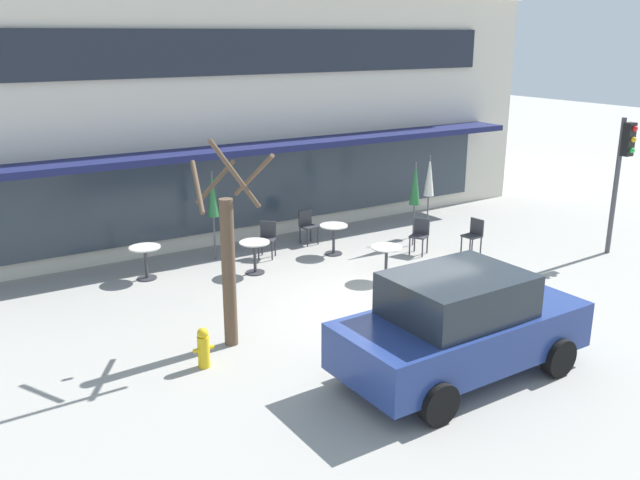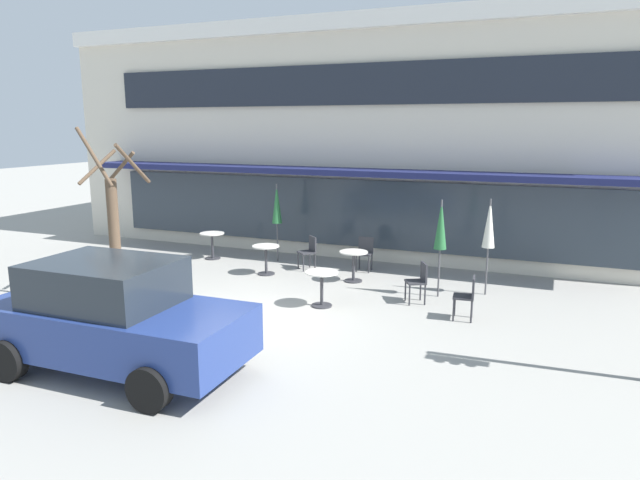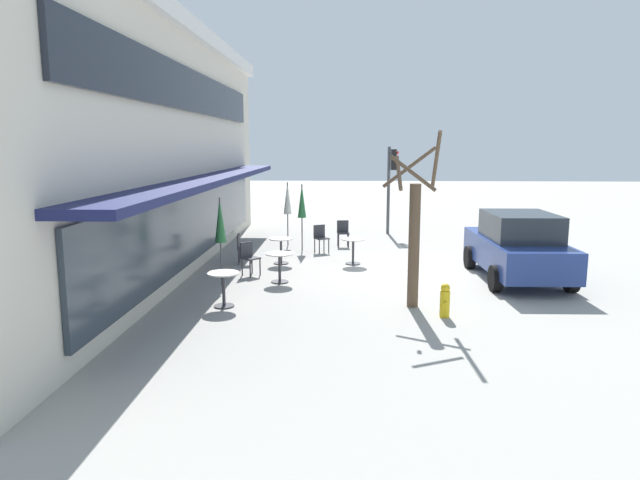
{
  "view_description": "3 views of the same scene",
  "coord_description": "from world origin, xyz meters",
  "px_view_note": "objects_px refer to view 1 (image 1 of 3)",
  "views": [
    {
      "loc": [
        -7.84,
        -9.83,
        5.32
      ],
      "look_at": [
        -0.07,
        2.58,
        0.85
      ],
      "focal_mm": 38.0,
      "sensor_mm": 36.0,
      "label": 1
    },
    {
      "loc": [
        5.52,
        -9.18,
        3.8
      ],
      "look_at": [
        0.3,
        3.38,
        1.05
      ],
      "focal_mm": 32.0,
      "sensor_mm": 36.0,
      "label": 2
    },
    {
      "loc": [
        -15.39,
        1.88,
        3.48
      ],
      "look_at": [
        0.53,
        2.56,
        0.8
      ],
      "focal_mm": 32.0,
      "sensor_mm": 36.0,
      "label": 3
    }
  ],
  "objects_px": {
    "patio_umbrella_cream_folded": "(213,195)",
    "cafe_chair_1": "(307,224)",
    "cafe_table_streetside": "(386,257)",
    "patio_umbrella_corner_open": "(429,176)",
    "cafe_chair_3": "(420,233)",
    "cafe_chair_2": "(267,236)",
    "parked_sedan": "(460,325)",
    "traffic_light_pole": "(622,164)",
    "street_tree": "(229,258)",
    "fire_hydrant": "(204,347)",
    "cafe_table_near_wall": "(145,257)",
    "cafe_table_by_tree": "(334,234)",
    "cafe_chair_0": "(474,233)",
    "cafe_table_mid_patio": "(255,252)",
    "patio_umbrella_green_folded": "(415,184)"
  },
  "relations": [
    {
      "from": "cafe_chair_3",
      "to": "traffic_light_pole",
      "type": "height_order",
      "value": "traffic_light_pole"
    },
    {
      "from": "parked_sedan",
      "to": "traffic_light_pole",
      "type": "xyz_separation_m",
      "value": [
        7.7,
        2.67,
        1.42
      ]
    },
    {
      "from": "cafe_chair_2",
      "to": "fire_hydrant",
      "type": "height_order",
      "value": "cafe_chair_2"
    },
    {
      "from": "cafe_table_streetside",
      "to": "patio_umbrella_corner_open",
      "type": "relative_size",
      "value": 0.35
    },
    {
      "from": "cafe_table_streetside",
      "to": "cafe_table_by_tree",
      "type": "height_order",
      "value": "same"
    },
    {
      "from": "cafe_table_by_tree",
      "to": "cafe_chair_0",
      "type": "bearing_deg",
      "value": -31.08
    },
    {
      "from": "cafe_chair_2",
      "to": "traffic_light_pole",
      "type": "distance_m",
      "value": 8.83
    },
    {
      "from": "cafe_chair_1",
      "to": "street_tree",
      "type": "height_order",
      "value": "street_tree"
    },
    {
      "from": "cafe_table_mid_patio",
      "to": "street_tree",
      "type": "relative_size",
      "value": 0.2
    },
    {
      "from": "patio_umbrella_corner_open",
      "to": "cafe_table_near_wall",
      "type": "bearing_deg",
      "value": 175.3
    },
    {
      "from": "cafe_table_near_wall",
      "to": "cafe_table_by_tree",
      "type": "bearing_deg",
      "value": -9.25
    },
    {
      "from": "cafe_table_streetside",
      "to": "cafe_table_mid_patio",
      "type": "height_order",
      "value": "same"
    },
    {
      "from": "cafe_table_mid_patio",
      "to": "cafe_chair_0",
      "type": "relative_size",
      "value": 0.85
    },
    {
      "from": "patio_umbrella_green_folded",
      "to": "cafe_chair_1",
      "type": "height_order",
      "value": "patio_umbrella_green_folded"
    },
    {
      "from": "patio_umbrella_cream_folded",
      "to": "patio_umbrella_corner_open",
      "type": "height_order",
      "value": "same"
    },
    {
      "from": "patio_umbrella_cream_folded",
      "to": "cafe_chair_1",
      "type": "relative_size",
      "value": 2.47
    },
    {
      "from": "patio_umbrella_corner_open",
      "to": "cafe_chair_3",
      "type": "xyz_separation_m",
      "value": [
        -1.28,
        -1.2,
        -1.1
      ]
    },
    {
      "from": "cafe_chair_1",
      "to": "cafe_chair_2",
      "type": "bearing_deg",
      "value": -162.64
    },
    {
      "from": "parked_sedan",
      "to": "cafe_table_near_wall",
      "type": "bearing_deg",
      "value": 111.73
    },
    {
      "from": "cafe_table_mid_patio",
      "to": "cafe_chair_2",
      "type": "bearing_deg",
      "value": 48.41
    },
    {
      "from": "patio_umbrella_green_folded",
      "to": "cafe_chair_2",
      "type": "bearing_deg",
      "value": 162.54
    },
    {
      "from": "cafe_chair_1",
      "to": "traffic_light_pole",
      "type": "height_order",
      "value": "traffic_light_pole"
    },
    {
      "from": "traffic_light_pole",
      "to": "fire_hydrant",
      "type": "height_order",
      "value": "traffic_light_pole"
    },
    {
      "from": "cafe_chair_2",
      "to": "patio_umbrella_corner_open",
      "type": "bearing_deg",
      "value": -7.21
    },
    {
      "from": "cafe_chair_1",
      "to": "fire_hydrant",
      "type": "relative_size",
      "value": 1.26
    },
    {
      "from": "patio_umbrella_corner_open",
      "to": "cafe_chair_3",
      "type": "height_order",
      "value": "patio_umbrella_corner_open"
    },
    {
      "from": "cafe_chair_1",
      "to": "cafe_chair_3",
      "type": "height_order",
      "value": "same"
    },
    {
      "from": "street_tree",
      "to": "fire_hydrant",
      "type": "distance_m",
      "value": 1.58
    },
    {
      "from": "patio_umbrella_corner_open",
      "to": "cafe_chair_2",
      "type": "distance_m",
      "value": 4.82
    },
    {
      "from": "cafe_table_mid_patio",
      "to": "patio_umbrella_green_folded",
      "type": "height_order",
      "value": "patio_umbrella_green_folded"
    },
    {
      "from": "cafe_table_near_wall",
      "to": "cafe_table_streetside",
      "type": "distance_m",
      "value": 5.42
    },
    {
      "from": "parked_sedan",
      "to": "cafe_chair_1",
      "type": "bearing_deg",
      "value": 77.5
    },
    {
      "from": "cafe_chair_1",
      "to": "cafe_chair_2",
      "type": "distance_m",
      "value": 1.49
    },
    {
      "from": "cafe_table_by_tree",
      "to": "cafe_table_streetside",
      "type": "bearing_deg",
      "value": -89.26
    },
    {
      "from": "cafe_chair_2",
      "to": "cafe_chair_3",
      "type": "distance_m",
      "value": 3.82
    },
    {
      "from": "cafe_chair_0",
      "to": "parked_sedan",
      "type": "distance_m",
      "value": 6.58
    },
    {
      "from": "cafe_table_streetside",
      "to": "patio_umbrella_corner_open",
      "type": "bearing_deg",
      "value": 35.52
    },
    {
      "from": "patio_umbrella_cream_folded",
      "to": "patio_umbrella_corner_open",
      "type": "relative_size",
      "value": 1.0
    },
    {
      "from": "cafe_chair_0",
      "to": "traffic_light_pole",
      "type": "bearing_deg",
      "value": -32.29
    },
    {
      "from": "patio_umbrella_cream_folded",
      "to": "street_tree",
      "type": "distance_m",
      "value": 4.84
    },
    {
      "from": "cafe_chair_3",
      "to": "traffic_light_pole",
      "type": "bearing_deg",
      "value": -32.36
    },
    {
      "from": "cafe_table_mid_patio",
      "to": "patio_umbrella_green_folded",
      "type": "bearing_deg",
      "value": -3.09
    },
    {
      "from": "patio_umbrella_green_folded",
      "to": "cafe_chair_1",
      "type": "relative_size",
      "value": 2.47
    },
    {
      "from": "cafe_table_by_tree",
      "to": "cafe_chair_3",
      "type": "distance_m",
      "value": 2.17
    },
    {
      "from": "cafe_table_by_tree",
      "to": "cafe_chair_1",
      "type": "xyz_separation_m",
      "value": [
        -0.08,
        1.14,
        0.01
      ]
    },
    {
      "from": "cafe_table_near_wall",
      "to": "traffic_light_pole",
      "type": "relative_size",
      "value": 0.22
    },
    {
      "from": "cafe_table_near_wall",
      "to": "traffic_light_pole",
      "type": "distance_m",
      "value": 11.56
    },
    {
      "from": "cafe_chair_3",
      "to": "traffic_light_pole",
      "type": "relative_size",
      "value": 0.26
    },
    {
      "from": "cafe_table_by_tree",
      "to": "cafe_chair_2",
      "type": "xyz_separation_m",
      "value": [
        -1.5,
        0.7,
        0.01
      ]
    },
    {
      "from": "cafe_chair_2",
      "to": "fire_hydrant",
      "type": "relative_size",
      "value": 1.26
    }
  ]
}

